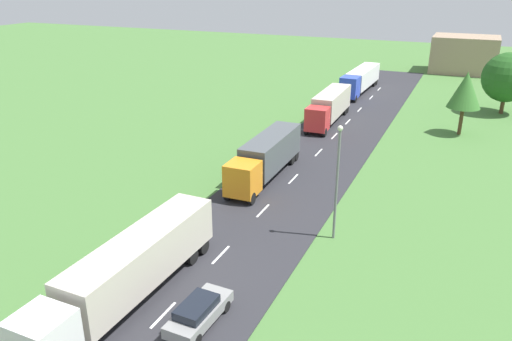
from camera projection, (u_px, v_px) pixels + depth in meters
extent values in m
cube|color=#2B2B30|center=(229.00, 247.00, 33.98)|extent=(10.00, 140.00, 0.06)
cube|color=white|center=(163.00, 315.00, 27.18)|extent=(0.16, 2.40, 0.01)
cube|color=white|center=(221.00, 255.00, 32.96)|extent=(0.16, 2.40, 0.01)
cube|color=white|center=(263.00, 211.00, 39.04)|extent=(0.16, 2.40, 0.01)
cube|color=white|center=(293.00, 179.00, 45.03)|extent=(0.16, 2.40, 0.01)
cube|color=white|center=(319.00, 152.00, 51.60)|extent=(0.16, 2.40, 0.01)
cube|color=white|center=(334.00, 136.00, 56.77)|extent=(0.16, 2.40, 0.01)
cube|color=white|center=(348.00, 122.00, 62.16)|extent=(0.16, 2.40, 0.01)
cube|color=white|center=(360.00, 110.00, 67.64)|extent=(0.16, 2.40, 0.01)
cube|color=white|center=(371.00, 97.00, 74.16)|extent=(0.16, 2.40, 0.01)
cube|color=white|center=(379.00, 89.00, 79.48)|extent=(0.16, 2.40, 0.01)
cube|color=white|center=(44.00, 341.00, 22.60)|extent=(2.49, 2.46, 2.68)
cube|color=beige|center=(143.00, 256.00, 28.69)|extent=(2.76, 11.66, 2.73)
cube|color=black|center=(145.00, 280.00, 29.27)|extent=(1.14, 11.05, 0.24)
cylinder|color=black|center=(192.00, 256.00, 31.83)|extent=(0.37, 1.01, 1.00)
cylinder|color=black|center=(164.00, 249.00, 32.65)|extent=(0.37, 1.01, 1.00)
cylinder|color=black|center=(203.00, 246.00, 33.00)|extent=(0.37, 1.01, 1.00)
cylinder|color=black|center=(176.00, 240.00, 33.82)|extent=(0.37, 1.01, 1.00)
cube|color=orange|center=(243.00, 178.00, 40.41)|extent=(2.47, 2.57, 2.63)
cube|color=black|center=(236.00, 178.00, 39.20)|extent=(2.10, 0.12, 1.16)
cube|color=#4C5156|center=(271.00, 150.00, 45.65)|extent=(2.60, 9.37, 2.80)
cube|color=black|center=(271.00, 167.00, 46.24)|extent=(0.99, 8.88, 0.24)
cylinder|color=black|center=(252.00, 198.00, 39.97)|extent=(0.36, 1.00, 1.00)
cylinder|color=black|center=(228.00, 194.00, 40.73)|extent=(0.36, 1.00, 1.00)
cylinder|color=black|center=(292.00, 159.00, 48.29)|extent=(0.36, 1.00, 1.00)
cylinder|color=black|center=(271.00, 156.00, 49.05)|extent=(0.36, 1.00, 1.00)
cylinder|color=black|center=(295.00, 156.00, 49.25)|extent=(0.36, 1.00, 1.00)
cylinder|color=black|center=(276.00, 153.00, 50.01)|extent=(0.36, 1.00, 1.00)
cube|color=red|center=(317.00, 119.00, 56.80)|extent=(2.49, 2.35, 2.60)
cube|color=black|center=(315.00, 117.00, 55.68)|extent=(2.10, 0.14, 1.15)
cube|color=beige|center=(332.00, 102.00, 62.18)|extent=(2.70, 9.94, 2.84)
cube|color=black|center=(331.00, 115.00, 62.78)|extent=(1.09, 9.42, 0.24)
cylinder|color=black|center=(324.00, 132.00, 56.41)|extent=(0.37, 1.01, 1.00)
cylinder|color=black|center=(306.00, 130.00, 57.15)|extent=(0.37, 1.01, 1.00)
cylinder|color=black|center=(345.00, 111.00, 64.99)|extent=(0.37, 1.01, 1.00)
cylinder|color=black|center=(329.00, 110.00, 65.74)|extent=(0.37, 1.01, 1.00)
cylinder|color=black|center=(347.00, 109.00, 66.01)|extent=(0.37, 1.01, 1.00)
cylinder|color=black|center=(331.00, 107.00, 66.76)|extent=(0.37, 1.01, 1.00)
cube|color=blue|center=(350.00, 87.00, 71.67)|extent=(2.52, 2.77, 2.93)
cube|color=black|center=(347.00, 85.00, 70.39)|extent=(2.10, 0.16, 1.29)
cube|color=white|center=(363.00, 77.00, 77.99)|extent=(2.85, 11.85, 2.62)
cube|color=black|center=(362.00, 86.00, 78.55)|extent=(1.23, 11.21, 0.24)
cylinder|color=black|center=(355.00, 99.00, 71.23)|extent=(0.38, 1.01, 1.00)
cylinder|color=black|center=(341.00, 97.00, 72.06)|extent=(0.38, 1.01, 1.00)
cylinder|color=black|center=(374.00, 83.00, 81.14)|extent=(0.38, 1.01, 1.00)
cylinder|color=black|center=(361.00, 82.00, 81.97)|extent=(0.38, 1.01, 1.00)
cylinder|color=black|center=(376.00, 82.00, 82.32)|extent=(0.38, 1.01, 1.00)
cylinder|color=black|center=(363.00, 81.00, 83.16)|extent=(0.38, 1.01, 1.00)
cube|color=gray|center=(199.00, 313.00, 26.32)|extent=(1.91, 4.44, 0.63)
cube|color=black|center=(197.00, 307.00, 25.93)|extent=(1.55, 2.51, 0.48)
cylinder|color=black|center=(202.00, 299.00, 27.99)|extent=(0.25, 0.65, 0.64)
cylinder|color=black|center=(226.00, 306.00, 27.37)|extent=(0.25, 0.65, 0.64)
cylinder|color=black|center=(171.00, 331.00, 25.51)|extent=(0.25, 0.65, 0.64)
cylinder|color=black|center=(197.00, 340.00, 24.88)|extent=(0.25, 0.65, 0.64)
cylinder|color=slate|center=(337.00, 186.00, 33.74)|extent=(0.18, 0.18, 7.90)
sphere|color=silver|center=(340.00, 128.00, 32.24)|extent=(0.36, 0.36, 0.36)
cylinder|color=#513823|center=(461.00, 121.00, 57.04)|extent=(0.42, 0.42, 3.14)
cone|color=#38702D|center=(466.00, 90.00, 55.71)|extent=(3.66, 3.66, 4.03)
cylinder|color=#513823|center=(502.00, 105.00, 65.64)|extent=(0.50, 0.50, 2.39)
sphere|color=#23561E|center=(507.00, 77.00, 64.32)|extent=(6.33, 6.33, 6.33)
cube|color=#9E846B|center=(464.00, 54.00, 91.88)|extent=(11.33, 8.79, 6.54)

